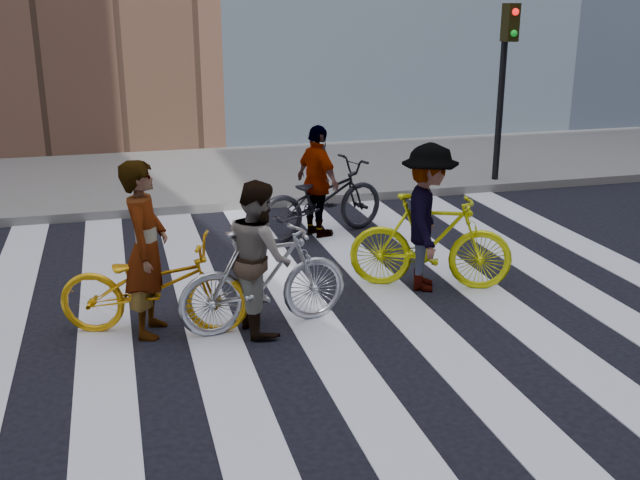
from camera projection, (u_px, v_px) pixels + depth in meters
name	position (u px, v px, depth m)	size (l,w,h in m)	color
ground	(368.00, 325.00, 8.09)	(100.00, 100.00, 0.00)	black
sidewalk_far	(245.00, 173.00, 14.96)	(100.00, 5.00, 0.15)	slate
zebra_crosswalk	(368.00, 324.00, 8.09)	(8.25, 10.00, 0.01)	silver
traffic_signal	(505.00, 64.00, 13.42)	(0.22, 0.42, 3.33)	black
bike_yellow_left	(154.00, 286.00, 7.77)	(0.69, 1.97, 1.03)	#EBA30D
bike_silver_mid	(264.00, 279.00, 7.86)	(0.53, 1.86, 1.12)	#B6BAC0
bike_yellow_right	(431.00, 242.00, 9.00)	(0.55, 1.95, 1.17)	#D9DE0C
bike_dark_rear	(321.00, 199.00, 11.03)	(0.75, 2.15, 1.13)	black
rider_left	(146.00, 249.00, 7.63)	(0.68, 0.44, 1.85)	slate
rider_mid	(259.00, 257.00, 7.77)	(0.79, 0.61, 1.62)	slate
rider_right	(428.00, 218.00, 8.89)	(1.15, 0.66, 1.78)	slate
rider_rear	(318.00, 182.00, 10.93)	(0.97, 0.40, 1.66)	slate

